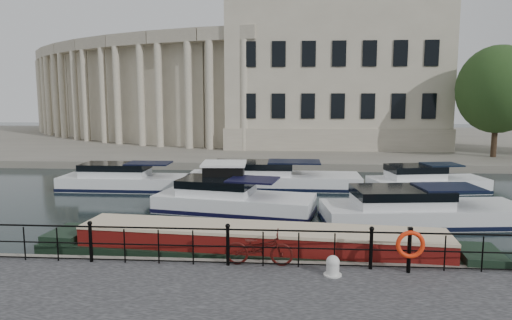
{
  "coord_description": "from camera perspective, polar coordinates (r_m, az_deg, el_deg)",
  "views": [
    {
      "loc": [
        1.67,
        -14.62,
        5.28
      ],
      "look_at": [
        0.5,
        2.0,
        3.0
      ],
      "focal_mm": 32.0,
      "sensor_mm": 36.0,
      "label": 1
    }
  ],
  "objects": [
    {
      "name": "far_bank",
      "position": [
        53.88,
        2.25,
        2.47
      ],
      "size": [
        120.0,
        42.0,
        0.55
      ],
      "primitive_type": "cube",
      "color": "#6B665B",
      "rests_on": "ground_plane"
    },
    {
      "name": "cabin_cruisers",
      "position": [
        24.06,
        3.66,
        -4.0
      ],
      "size": [
        24.4,
        10.72,
        1.99
      ],
      "color": "white",
      "rests_on": "ground_plane"
    },
    {
      "name": "railing",
      "position": [
        13.13,
        -3.54,
        -10.33
      ],
      "size": [
        24.14,
        0.14,
        1.22
      ],
      "color": "black",
      "rests_on": "near_quay"
    },
    {
      "name": "mooring_bollard",
      "position": [
        12.71,
        9.57,
        -12.93
      ],
      "size": [
        0.49,
        0.49,
        0.55
      ],
      "color": "silver",
      "rests_on": "near_quay"
    },
    {
      "name": "civic_building",
      "position": [
        49.43,
        0.96,
        9.84
      ],
      "size": [
        53.55,
        31.84,
        16.85
      ],
      "color": "#ADA38C",
      "rests_on": "far_bank"
    },
    {
      "name": "narrowboat",
      "position": [
        14.9,
        0.5,
        -11.47
      ],
      "size": [
        14.68,
        3.24,
        1.54
      ],
      "rotation": [
        0.0,
        0.0,
        -0.09
      ],
      "color": "black",
      "rests_on": "ground_plane"
    },
    {
      "name": "harbour_hut",
      "position": [
        22.76,
        -3.99,
        -3.18
      ],
      "size": [
        3.05,
        2.59,
        2.18
      ],
      "rotation": [
        0.0,
        0.0,
        0.06
      ],
      "color": "#6B665B",
      "rests_on": "ground_plane"
    },
    {
      "name": "bicycle",
      "position": [
        13.17,
        0.42,
        -10.93
      ],
      "size": [
        1.94,
        0.71,
        1.01
      ],
      "primitive_type": "imported",
      "rotation": [
        0.0,
        0.0,
        1.55
      ],
      "color": "#400E0B",
      "rests_on": "near_quay"
    },
    {
      "name": "ground_plane",
      "position": [
        15.63,
        -2.4,
        -11.96
      ],
      "size": [
        160.0,
        160.0,
        0.0
      ],
      "primitive_type": "plane",
      "color": "black",
      "rests_on": "ground"
    },
    {
      "name": "life_ring_post",
      "position": [
        13.15,
        18.72,
        -10.05
      ],
      "size": [
        0.78,
        0.2,
        1.27
      ],
      "color": "black",
      "rests_on": "near_quay"
    }
  ]
}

